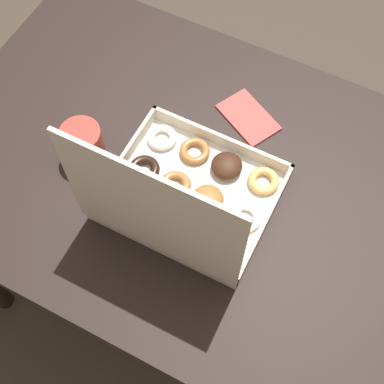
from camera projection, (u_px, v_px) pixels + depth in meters
The scene contains 5 objects.
ground_plane at pixel (205, 289), 1.85m from camera, with size 8.00×8.00×0.00m, color #42382D.
dining_table at pixel (211, 203), 1.25m from camera, with size 1.27×0.79×0.78m.
donut_box at pixel (184, 200), 1.07m from camera, with size 0.34×0.30×0.34m.
coffee_mug at pixel (83, 143), 1.15m from camera, with size 0.09×0.09×0.09m.
paper_napkin at pixel (247, 117), 1.23m from camera, with size 0.16×0.14×0.01m.
Camera 1 is at (-0.21, 0.51, 1.80)m, focal length 50.00 mm.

